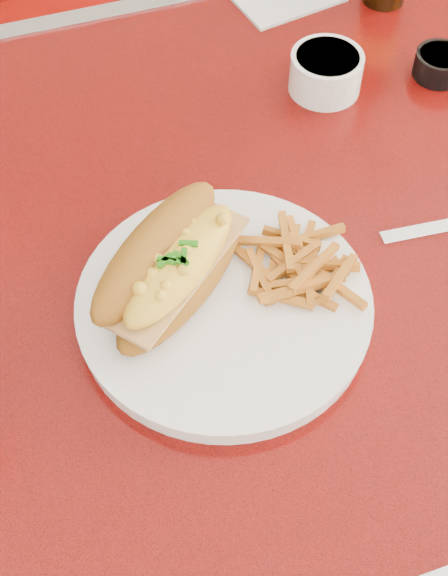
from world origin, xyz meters
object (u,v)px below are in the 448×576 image
object	(u,v)px
dinner_plate	(224,306)
gravy_ramekin	(326,71)
diner_table	(325,286)
booth_bench_far	(159,84)
sauce_cup_right	(440,63)
fork	(270,251)
mac_hoagie	(171,265)

from	to	relation	value
dinner_plate	gravy_ramekin	world-z (taller)	gravy_ramekin
diner_table	booth_bench_far	world-z (taller)	booth_bench_far
dinner_plate	sauce_cup_right	world-z (taller)	sauce_cup_right
booth_bench_far	sauce_cup_right	xyz separation A→B (m)	(0.19, -0.66, 0.50)
sauce_cup_right	diner_table	bearing A→B (deg)	-142.72
dinner_plate	gravy_ramekin	bearing A→B (deg)	50.87
dinner_plate	fork	size ratio (longest dim) A/B	1.98
sauce_cup_right	mac_hoagie	bearing A→B (deg)	-151.47
mac_hoagie	booth_bench_far	bearing A→B (deg)	37.06
fork	sauce_cup_right	size ratio (longest dim) A/B	1.84
mac_hoagie	fork	distance (m)	0.11
diner_table	fork	world-z (taller)	fork
mac_hoagie	gravy_ramekin	world-z (taller)	mac_hoagie
mac_hoagie	gravy_ramekin	bearing A→B (deg)	2.88
dinner_plate	fork	world-z (taller)	same
mac_hoagie	fork	size ratio (longest dim) A/B	1.39
diner_table	fork	xyz separation A→B (m)	(-0.10, -0.06, 0.18)
diner_table	mac_hoagie	xyz separation A→B (m)	(-0.21, -0.07, 0.22)
booth_bench_far	dinner_plate	bearing A→B (deg)	-100.33
fork	mac_hoagie	bearing A→B (deg)	89.32
booth_bench_far	mac_hoagie	xyz separation A→B (m)	(-0.21, -0.88, 0.54)
dinner_plate	gravy_ramekin	size ratio (longest dim) A/B	2.62
dinner_plate	fork	bearing A→B (deg)	33.90
mac_hoagie	fork	world-z (taller)	mac_hoagie
dinner_plate	mac_hoagie	xyz separation A→B (m)	(-0.04, 0.03, 0.04)
dinner_plate	fork	xyz separation A→B (m)	(0.06, 0.04, 0.01)
booth_bench_far	gravy_ramekin	size ratio (longest dim) A/B	10.85
booth_bench_far	gravy_ramekin	bearing A→B (deg)	-85.32
mac_hoagie	gravy_ramekin	distance (m)	0.35
diner_table	fork	size ratio (longest dim) A/B	8.42
booth_bench_far	fork	distance (m)	1.01
dinner_plate	booth_bench_far	bearing A→B (deg)	79.67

